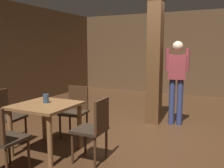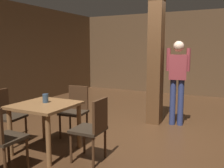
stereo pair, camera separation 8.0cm
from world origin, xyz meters
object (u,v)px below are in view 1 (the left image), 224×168
chair_north (76,109)px  dining_table (46,113)px  napkin_cup (46,99)px  standing_person (177,77)px  chair_east (94,127)px  chair_west (5,114)px  chair_south (2,137)px

chair_north → dining_table: bearing=-89.7°
napkin_cup → standing_person: (1.51, 2.21, 0.18)m
chair_east → chair_north: (-0.82, 0.75, 0.00)m
chair_east → standing_person: 2.38m
chair_east → napkin_cup: bearing=178.0°
dining_table → chair_west: (-0.84, -0.02, -0.10)m
dining_table → chair_east: chair_east is taller
standing_person → chair_north: bearing=-134.8°
chair_south → chair_east: (0.83, 0.83, 0.00)m
chair_north → chair_east: bearing=-42.7°
napkin_cup → standing_person: standing_person is taller
dining_table → chair_south: size_ratio=0.97×
chair_east → dining_table: bearing=-177.6°
chair_west → chair_south: (0.83, -0.78, 0.00)m
dining_table → chair_north: chair_north is taller
chair_east → chair_north: same height
standing_person → dining_table: bearing=-122.9°
chair_south → standing_person: bearing=64.2°
napkin_cup → dining_table: bearing=-55.2°
napkin_cup → standing_person: bearing=55.6°
dining_table → napkin_cup: (-0.04, 0.06, 0.21)m
chair_east → chair_north: 1.11m
chair_west → chair_south: bearing=-43.5°
chair_west → napkin_cup: (0.80, 0.08, 0.31)m
chair_south → standing_person: 3.45m
chair_north → napkin_cup: size_ratio=6.61×
chair_east → chair_north: size_ratio=1.00×
chair_north → napkin_cup: chair_north is taller
dining_table → chair_east: 0.82m
dining_table → standing_person: bearing=57.1°
chair_west → chair_east: (1.65, 0.05, 0.00)m
chair_south → napkin_cup: (-0.03, 0.86, 0.31)m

